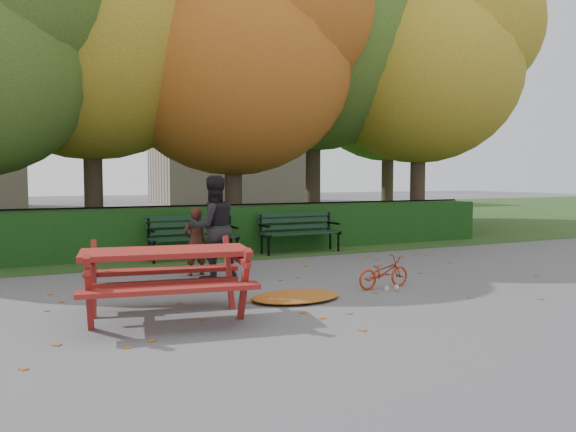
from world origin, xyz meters
name	(u,v)px	position (x,y,z in m)	size (l,w,h in m)	color
ground	(344,286)	(0.00, 0.00, 0.00)	(90.00, 90.00, 0.00)	slate
grass_strip	(150,221)	(0.00, 14.00, 0.01)	(90.00, 90.00, 0.00)	#223D16
building_right	(226,111)	(8.00, 28.00, 6.00)	(9.00, 6.00, 12.00)	#A59484
hedge	(239,229)	(0.00, 4.50, 0.50)	(13.00, 0.90, 1.00)	black
iron_fence	(227,224)	(0.00, 5.30, 0.54)	(14.00, 0.04, 1.02)	black
tree_b	(107,18)	(-2.44, 6.75, 5.40)	(6.72, 6.40, 8.79)	#31211C
tree_c	(248,50)	(0.83, 5.96, 4.82)	(6.30, 6.00, 8.00)	#31211C
tree_d	(329,29)	(3.88, 7.23, 5.98)	(7.14, 6.80, 9.58)	#31211C
tree_e	(434,59)	(6.52, 5.77, 5.08)	(6.09, 5.80, 8.16)	#31211C
tree_g	(400,76)	(8.33, 9.76, 5.37)	(6.30, 6.00, 8.55)	#31211C
bench_left	(193,234)	(-1.30, 3.70, 0.52)	(1.80, 0.57, 0.88)	black
bench_right	(299,229)	(1.10, 3.70, 0.52)	(1.80, 0.57, 0.88)	black
picnic_table	(166,265)	(-2.92, -0.81, 0.64)	(2.14, 1.83, 0.93)	maroon
leaf_pile	(296,296)	(-1.10, -0.55, 0.04)	(1.26, 0.87, 0.09)	#7D360F
leaf_scatter	(334,282)	(0.00, 0.30, 0.01)	(9.00, 5.70, 0.01)	#7D360F
child	(195,242)	(-1.78, 1.86, 0.57)	(0.42, 0.28, 1.15)	#401C14
adult	(213,227)	(-1.61, 1.43, 0.84)	(0.82, 0.64, 1.69)	black
bicycle	(384,272)	(0.44, -0.41, 0.24)	(0.32, 0.91, 0.48)	#A1290E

